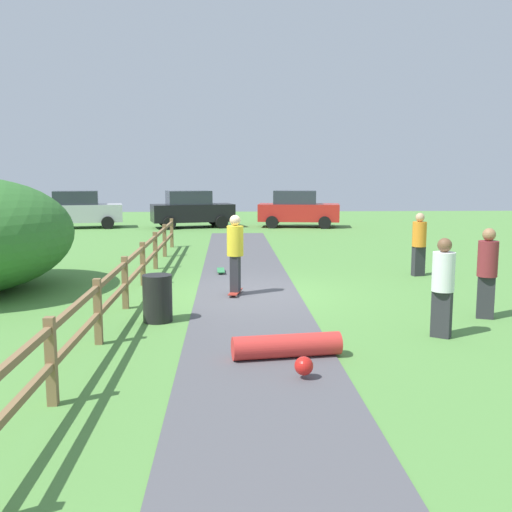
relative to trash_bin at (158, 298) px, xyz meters
name	(u,v)px	position (x,y,z in m)	size (l,w,h in m)	color
ground_plane	(248,295)	(1.80, 2.40, -0.45)	(60.00, 60.00, 0.00)	#568E42
asphalt_path	(248,294)	(1.80, 2.40, -0.44)	(2.40, 28.00, 0.02)	#515156
wooden_fence	(135,267)	(-0.80, 2.40, 0.22)	(0.12, 18.12, 1.10)	olive
trash_bin	(158,298)	(0.00, 0.00, 0.00)	(0.56, 0.56, 0.90)	black
skater_riding	(235,250)	(1.51, 2.31, 0.60)	(0.45, 0.82, 1.85)	#B23326
skater_fallen	(288,347)	(2.24, -2.44, -0.25)	(1.71, 1.37, 0.36)	red
skateboard_loose	(221,270)	(1.14, 5.36, -0.36)	(0.23, 0.81, 0.08)	#338C4C
bystander_orange	(419,241)	(6.59, 4.71, 0.51)	(0.46, 0.46, 1.74)	#2D2D33
bystander_maroon	(487,269)	(6.35, -0.06, 0.53)	(0.49, 0.49, 1.77)	#2D2D33
bystander_white	(443,283)	(5.01, -1.32, 0.50)	(0.53, 0.53, 1.72)	#2D2D33
parked_car_red	(298,209)	(5.03, 19.64, 0.51)	(4.40, 2.46, 1.92)	red
parked_car_silver	(79,210)	(-6.31, 19.62, 0.51)	(4.45, 2.62, 1.92)	#B7B7BC
parked_car_black	(192,209)	(-0.54, 19.62, 0.51)	(4.49, 2.76, 1.92)	black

